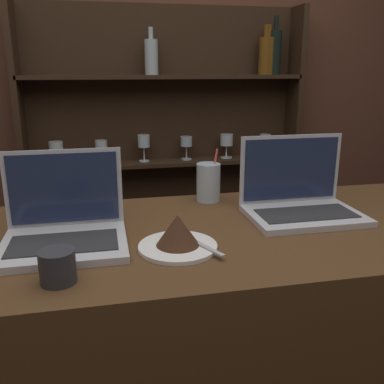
% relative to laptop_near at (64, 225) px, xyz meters
% --- Properties ---
extents(back_wall, '(7.00, 0.06, 2.70)m').
position_rel_laptop_near_xyz_m(back_wall, '(0.32, 1.35, 0.23)').
color(back_wall, brown).
rests_on(back_wall, ground_plane).
extents(back_shelf, '(1.49, 0.18, 1.81)m').
position_rel_laptop_near_xyz_m(back_shelf, '(0.46, 1.28, -0.16)').
color(back_shelf, '#332114').
rests_on(back_shelf, ground_plane).
extents(laptop_near, '(0.30, 0.24, 0.22)m').
position_rel_laptop_near_xyz_m(laptop_near, '(0.00, 0.00, 0.00)').
color(laptop_near, silver).
rests_on(laptop_near, bar_counter).
extents(laptop_far, '(0.33, 0.23, 0.23)m').
position_rel_laptop_near_xyz_m(laptop_far, '(0.67, 0.08, 0.00)').
color(laptop_far, silver).
rests_on(laptop_far, bar_counter).
extents(cake_plate, '(0.19, 0.19, 0.09)m').
position_rel_laptop_near_xyz_m(cake_plate, '(0.27, -0.10, -0.01)').
color(cake_plate, white).
rests_on(cake_plate, bar_counter).
extents(water_glass, '(0.08, 0.08, 0.17)m').
position_rel_laptop_near_xyz_m(water_glass, '(0.44, 0.27, 0.02)').
color(water_glass, silver).
rests_on(water_glass, bar_counter).
extents(coffee_cup, '(0.07, 0.07, 0.07)m').
position_rel_laptop_near_xyz_m(coffee_cup, '(0.00, -0.21, -0.01)').
color(coffee_cup, '#2D2D33').
rests_on(coffee_cup, bar_counter).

